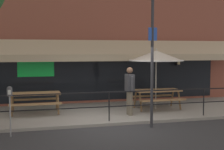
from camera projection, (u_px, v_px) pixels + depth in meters
The scene contains 10 objects.
ground_plane at pixel (111, 126), 9.91m from camera, with size 120.00×120.00×0.00m, color #2D2D30.
patio_deck at pixel (98, 112), 11.84m from camera, with size 15.00×4.00×0.10m, color gray.
restaurant_building at pixel (87, 14), 13.67m from camera, with size 15.00×1.60×8.02m.
patio_railing at pixel (109, 100), 10.14m from camera, with size 13.84×0.04×0.97m.
picnic_table_left at pixel (35, 97), 11.32m from camera, with size 1.80×1.42×0.76m.
picnic_table_centre at pixel (157, 94), 12.21m from camera, with size 1.80×1.42×0.76m.
patio_umbrella_centre at pixel (156, 56), 12.22m from camera, with size 2.14×2.14×2.38m.
pedestrian_walking at pixel (130, 88), 11.06m from camera, with size 0.26×0.62×1.71m.
parking_meter_near at pixel (10, 96), 8.61m from camera, with size 0.15×0.16×1.42m.
street_sign_pole at pixel (152, 61), 9.60m from camera, with size 0.28×0.09×4.03m.
Camera 1 is at (-2.42, -9.44, 2.41)m, focal length 50.00 mm.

